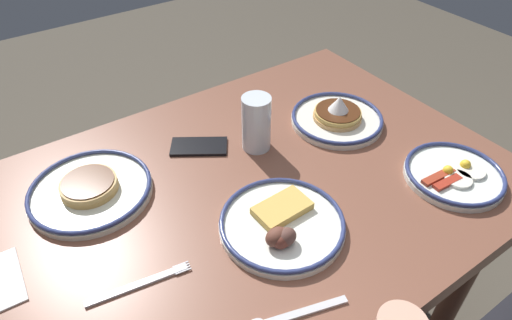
{
  "coord_description": "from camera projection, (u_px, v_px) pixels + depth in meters",
  "views": [
    {
      "loc": [
        0.39,
        0.63,
        1.46
      ],
      "look_at": [
        -0.07,
        -0.04,
        0.77
      ],
      "focal_mm": 31.27,
      "sensor_mm": 36.0,
      "label": 1
    }
  ],
  "objects": [
    {
      "name": "plate_center_pancakes",
      "position": [
        90.0,
        189.0,
        1.01
      ],
      "size": [
        0.28,
        0.28,
        0.04
      ],
      "color": "silver",
      "rests_on": "dining_table"
    },
    {
      "name": "plate_near_main",
      "position": [
        337.0,
        117.0,
        1.23
      ],
      "size": [
        0.25,
        0.25,
        0.08
      ],
      "color": "silver",
      "rests_on": "dining_table"
    },
    {
      "name": "cell_phone",
      "position": [
        200.0,
        146.0,
        1.15
      ],
      "size": [
        0.16,
        0.14,
        0.01
      ],
      "primitive_type": "cube",
      "rotation": [
        0.0,
        0.0,
        -0.58
      ],
      "color": "black",
      "rests_on": "dining_table"
    },
    {
      "name": "tea_spoon",
      "position": [
        282.0,
        319.0,
        0.78
      ],
      "size": [
        0.19,
        0.07,
        0.01
      ],
      "color": "silver",
      "rests_on": "dining_table"
    },
    {
      "name": "dining_table",
      "position": [
        241.0,
        217.0,
        1.08
      ],
      "size": [
        1.3,
        0.87,
        0.74
      ],
      "color": "brown",
      "rests_on": "ground_plane"
    },
    {
      "name": "plate_far_side",
      "position": [
        282.0,
        224.0,
        0.93
      ],
      "size": [
        0.27,
        0.27,
        0.05
      ],
      "color": "white",
      "rests_on": "dining_table"
    },
    {
      "name": "plate_far_companion",
      "position": [
        454.0,
        174.0,
        1.05
      ],
      "size": [
        0.23,
        0.23,
        0.04
      ],
      "color": "white",
      "rests_on": "dining_table"
    },
    {
      "name": "drinking_glass",
      "position": [
        256.0,
        126.0,
        1.11
      ],
      "size": [
        0.07,
        0.07,
        0.15
      ],
      "color": "silver",
      "rests_on": "dining_table"
    },
    {
      "name": "fork_near",
      "position": [
        140.0,
        284.0,
        0.83
      ],
      "size": [
        0.2,
        0.05,
        0.01
      ],
      "color": "silver",
      "rests_on": "dining_table"
    }
  ]
}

